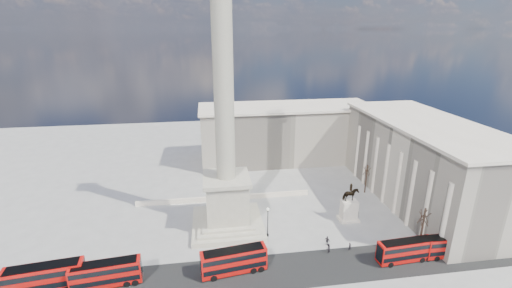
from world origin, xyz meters
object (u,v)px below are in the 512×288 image
object	(u,v)px
pedestrian_walking	(350,247)
equestrian_statue	(349,207)
red_bus_a	(107,273)
red_bus_b	(234,261)
pedestrian_crossing	(327,241)
pedestrian_standing	(328,248)
nelsons_column	(226,167)
victorian_lamp	(268,220)
red_bus_e	(45,278)
red_bus_c	(406,250)
red_bus_d	(452,245)

from	to	relation	value
pedestrian_walking	equestrian_statue	bearing A→B (deg)	45.94
red_bus_a	red_bus_b	world-z (taller)	red_bus_b
red_bus_a	pedestrian_crossing	xyz separation A→B (m)	(37.17, 5.08, -1.26)
pedestrian_standing	pedestrian_walking	bearing A→B (deg)	145.92
equestrian_statue	pedestrian_crossing	world-z (taller)	equestrian_statue
nelsons_column	victorian_lamp	size ratio (longest dim) A/B	8.14
pedestrian_crossing	red_bus_e	bearing A→B (deg)	48.37
pedestrian_walking	pedestrian_standing	bearing A→B (deg)	157.23
red_bus_b	red_bus_c	size ratio (longest dim) A/B	1.10
red_bus_b	red_bus_e	bearing A→B (deg)	172.16
red_bus_b	red_bus_d	world-z (taller)	red_bus_b
red_bus_a	pedestrian_walking	xyz separation A→B (m)	(40.59, 2.86, -1.38)
red_bus_d	red_bus_a	bearing A→B (deg)	179.09
red_bus_d	equestrian_statue	bearing A→B (deg)	133.22
red_bus_c	red_bus_d	size ratio (longest dim) A/B	1.01
red_bus_c	equestrian_statue	world-z (taller)	equestrian_statue
red_bus_c	red_bus_e	size ratio (longest dim) A/B	0.88
red_bus_e	pedestrian_walking	xyz separation A→B (m)	(49.43, 2.73, -1.55)
red_bus_c	red_bus_d	bearing A→B (deg)	-2.94
victorian_lamp	nelsons_column	bearing A→B (deg)	146.43
red_bus_a	equestrian_statue	xyz separation A→B (m)	(44.51, 12.90, 0.71)
victorian_lamp	pedestrian_standing	world-z (taller)	victorian_lamp
nelsons_column	equestrian_statue	xyz separation A→B (m)	(25.01, -1.46, -10.01)
red_bus_c	pedestrian_crossing	world-z (taller)	red_bus_c
pedestrian_walking	pedestrian_standing	xyz separation A→B (m)	(-4.06, 0.00, 0.12)
red_bus_a	red_bus_b	xyz separation A→B (m)	(19.65, 0.14, 0.08)
red_bus_c	red_bus_e	world-z (taller)	red_bus_e
red_bus_e	victorian_lamp	xyz separation A→B (m)	(35.67, 9.35, 1.25)
equestrian_statue	pedestrian_standing	distance (m)	12.98
red_bus_d	pedestrian_standing	world-z (taller)	red_bus_d
red_bus_b	nelsons_column	bearing A→B (deg)	82.77
red_bus_d	red_bus_b	bearing A→B (deg)	178.35
red_bus_c	red_bus_e	bearing A→B (deg)	174.87
red_bus_a	victorian_lamp	xyz separation A→B (m)	(26.83, 9.49, 1.41)
victorian_lamp	pedestrian_crossing	xyz separation A→B (m)	(10.34, -4.40, -2.67)
red_bus_b	equestrian_statue	bearing A→B (deg)	19.32
victorian_lamp	red_bus_e	bearing A→B (deg)	-165.30
red_bus_c	pedestrian_standing	size ratio (longest dim) A/B	5.36
red_bus_b	red_bus_e	size ratio (longest dim) A/B	0.96
red_bus_c	red_bus_d	world-z (taller)	red_bus_d
red_bus_b	red_bus_d	distance (m)	37.91
red_bus_d	red_bus_e	size ratio (longest dim) A/B	0.87
pedestrian_walking	pedestrian_standing	distance (m)	4.07
pedestrian_walking	pedestrian_crossing	bearing A→B (deg)	124.22
red_bus_d	red_bus_e	distance (m)	66.38
victorian_lamp	pedestrian_crossing	distance (m)	11.55
red_bus_a	red_bus_e	distance (m)	8.84
pedestrian_walking	red_bus_b	bearing A→B (deg)	164.62
red_bus_a	equestrian_statue	size ratio (longest dim) A/B	1.26
red_bus_b	pedestrian_standing	size ratio (longest dim) A/B	5.87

